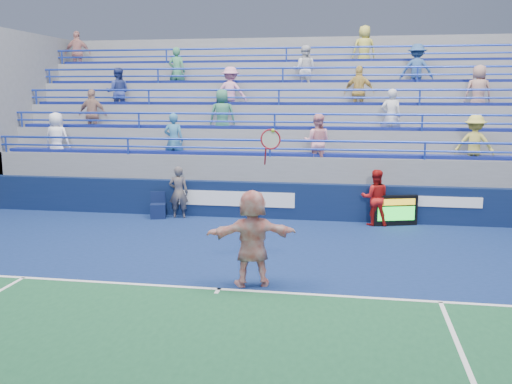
% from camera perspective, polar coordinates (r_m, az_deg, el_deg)
% --- Properties ---
extents(ground, '(120.00, 120.00, 0.00)m').
position_cam_1_polar(ground, '(11.14, -3.72, -9.76)').
color(ground, '#333538').
extents(sponsor_wall, '(18.00, 0.32, 1.10)m').
position_cam_1_polar(sponsor_wall, '(17.18, 1.30, -0.85)').
color(sponsor_wall, '#0B193D').
rests_on(sponsor_wall, ground).
extents(bleacher_stand, '(18.00, 5.60, 6.13)m').
position_cam_1_polar(bleacher_stand, '(20.73, 2.82, 3.76)').
color(bleacher_stand, slate).
rests_on(bleacher_stand, ground).
extents(serve_speed_board, '(1.26, 0.51, 0.88)m').
position_cam_1_polar(serve_speed_board, '(16.69, 13.77, -1.82)').
color(serve_speed_board, black).
rests_on(serve_speed_board, ground).
extents(judge_chair, '(0.56, 0.57, 0.80)m').
position_cam_1_polar(judge_chair, '(17.49, -9.75, -1.78)').
color(judge_chair, '#0C173C').
rests_on(judge_chair, ground).
extents(tennis_player, '(1.87, 1.06, 3.08)m').
position_cam_1_polar(tennis_player, '(11.10, -0.36, -4.59)').
color(tennis_player, white).
rests_on(tennis_player, ground).
extents(line_judge, '(0.63, 0.47, 1.59)m').
position_cam_1_polar(line_judge, '(17.33, -7.75, -0.03)').
color(line_judge, '#151D3B').
rests_on(line_judge, ground).
extents(ball_girl, '(0.82, 0.65, 1.62)m').
position_cam_1_polar(ball_girl, '(16.55, 11.82, -0.57)').
color(ball_girl, '#B51614').
rests_on(ball_girl, ground).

